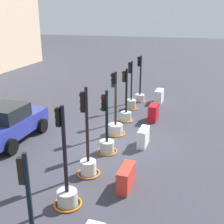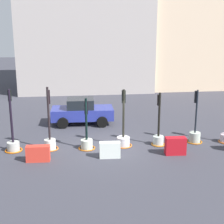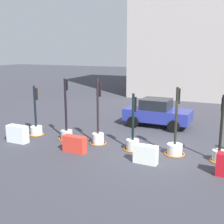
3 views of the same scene
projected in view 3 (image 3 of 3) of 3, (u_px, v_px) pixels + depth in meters
ground_plane at (153, 152)px, 13.50m from camera, size 120.00×120.00×0.00m
traffic_light_0 at (36, 127)px, 16.13m from camera, size 0.82×0.82×2.78m
traffic_light_1 at (67, 129)px, 15.34m from camera, size 0.89×0.89×3.24m
traffic_light_2 at (98, 132)px, 14.59m from camera, size 0.86×0.86×3.32m
traffic_light_3 at (133, 139)px, 13.74m from camera, size 0.89×0.89×2.72m
traffic_light_4 at (175, 144)px, 13.10m from camera, size 0.94×0.94×3.10m
traffic_light_5 at (220, 149)px, 12.27m from camera, size 0.76×0.76×2.90m
construction_barrier_0 at (18, 134)px, 14.85m from camera, size 1.16×0.51×0.88m
construction_barrier_1 at (74, 144)px, 13.44m from camera, size 1.13×0.45×0.77m
construction_barrier_2 at (146, 154)px, 12.10m from camera, size 1.03×0.41×0.80m
car_blue_estate at (157, 113)px, 17.92m from camera, size 4.10×2.33×1.71m
building_main_facade at (206, 4)px, 28.61m from camera, size 13.60×10.12×18.18m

